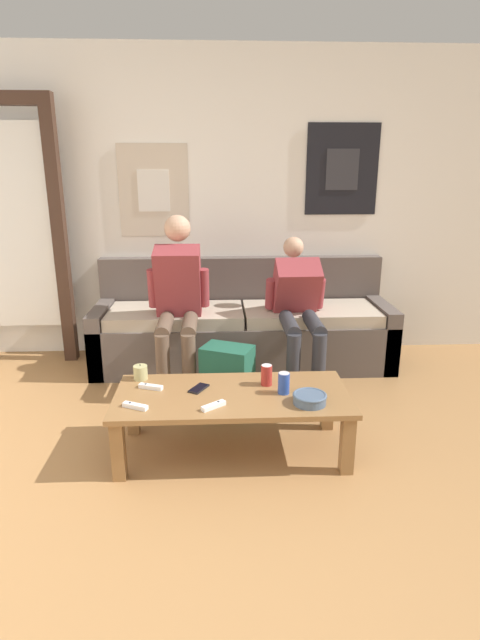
% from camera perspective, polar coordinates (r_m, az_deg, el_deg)
% --- Properties ---
extents(ground_plane, '(18.00, 18.00, 0.00)m').
position_cam_1_polar(ground_plane, '(2.24, -0.20, -28.37)').
color(ground_plane, '#9E7042').
extents(wall_back, '(10.00, 0.07, 2.55)m').
position_cam_1_polar(wall_back, '(4.38, -1.90, 12.76)').
color(wall_back, white).
rests_on(wall_back, ground_plane).
extents(door_frame, '(1.00, 0.10, 2.15)m').
position_cam_1_polar(door_frame, '(4.51, -25.61, 10.28)').
color(door_frame, '#382319').
rests_on(door_frame, ground_plane).
extents(couch, '(2.44, 0.74, 0.86)m').
position_cam_1_polar(couch, '(4.21, 0.33, -1.07)').
color(couch, '#564C47').
rests_on(couch, ground_plane).
extents(coffee_table, '(1.33, 0.60, 0.37)m').
position_cam_1_polar(coffee_table, '(2.88, -0.89, -9.38)').
color(coffee_table, olive).
rests_on(coffee_table, ground_plane).
extents(person_seated_adult, '(0.47, 0.87, 1.26)m').
position_cam_1_polar(person_seated_adult, '(3.75, -7.13, 2.78)').
color(person_seated_adult, brown).
rests_on(person_seated_adult, ground_plane).
extents(person_seated_teen, '(0.47, 1.00, 1.07)m').
position_cam_1_polar(person_seated_teen, '(3.82, 6.67, 1.64)').
color(person_seated_teen, '#2D2D33').
rests_on(person_seated_teen, ground_plane).
extents(backpack, '(0.40, 0.35, 0.41)m').
position_cam_1_polar(backpack, '(3.52, -1.47, -6.43)').
color(backpack, '#1E5642').
rests_on(backpack, ground_plane).
extents(ceramic_bowl, '(0.19, 0.19, 0.06)m').
position_cam_1_polar(ceramic_bowl, '(2.76, 7.97, -8.83)').
color(ceramic_bowl, '#475B75').
rests_on(ceramic_bowl, coffee_table).
extents(pillar_candle, '(0.08, 0.08, 0.10)m').
position_cam_1_polar(pillar_candle, '(3.09, -11.30, -5.90)').
color(pillar_candle, tan).
rests_on(pillar_candle, coffee_table).
extents(drink_can_blue, '(0.07, 0.07, 0.12)m').
position_cam_1_polar(drink_can_blue, '(2.85, 5.03, -7.20)').
color(drink_can_blue, '#28479E').
rests_on(drink_can_blue, coffee_table).
extents(drink_can_red, '(0.07, 0.07, 0.12)m').
position_cam_1_polar(drink_can_red, '(2.95, 3.05, -6.29)').
color(drink_can_red, maroon).
rests_on(drink_can_red, coffee_table).
extents(game_controller_near_left, '(0.14, 0.09, 0.03)m').
position_cam_1_polar(game_controller_near_left, '(2.75, -11.89, -9.60)').
color(game_controller_near_left, white).
rests_on(game_controller_near_left, coffee_table).
extents(game_controller_near_right, '(0.15, 0.08, 0.03)m').
position_cam_1_polar(game_controller_near_right, '(2.96, -10.17, -7.52)').
color(game_controller_near_right, white).
rests_on(game_controller_near_right, coffee_table).
extents(game_controller_far_center, '(0.14, 0.11, 0.03)m').
position_cam_1_polar(game_controller_far_center, '(2.70, -3.03, -9.75)').
color(game_controller_far_center, white).
rests_on(game_controller_far_center, coffee_table).
extents(cell_phone, '(0.13, 0.15, 0.01)m').
position_cam_1_polar(cell_phone, '(2.92, -4.74, -7.79)').
color(cell_phone, black).
rests_on(cell_phone, coffee_table).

